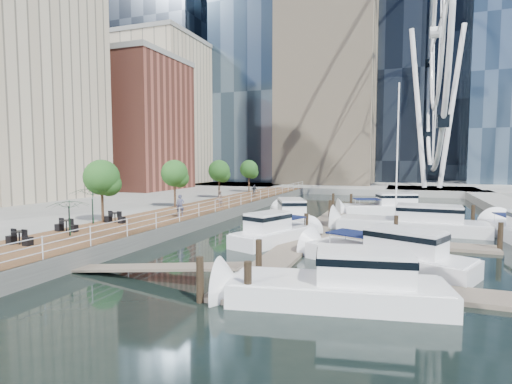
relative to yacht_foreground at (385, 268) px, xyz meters
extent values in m
plane|color=black|center=(-8.61, -1.79, 0.00)|extent=(520.00, 520.00, 0.00)
cube|color=brown|center=(-17.61, 13.21, 0.50)|extent=(6.00, 60.00, 1.00)
cube|color=#595954|center=(-14.61, 13.21, 0.50)|extent=(0.25, 60.00, 1.00)
cube|color=gray|center=(-44.61, 13.21, 0.50)|extent=(48.00, 90.00, 1.00)
cube|color=gray|center=(-8.61, 100.21, 0.50)|extent=(200.00, 114.00, 1.00)
cube|color=gray|center=(5.39, 50.21, 0.50)|extent=(14.00, 12.00, 1.00)
cube|color=#6D6051|center=(-5.61, 8.21, 0.10)|extent=(2.00, 32.00, 0.20)
cube|color=#6D6051|center=(0.39, -3.79, 0.10)|extent=(12.00, 2.00, 0.20)
cube|color=#6D6051|center=(0.39, 6.21, 0.10)|extent=(12.00, 2.00, 0.20)
cube|color=#6D6051|center=(0.39, 16.21, 0.10)|extent=(12.00, 2.00, 0.20)
cube|color=#BCAD8E|center=(-42.61, 14.21, 14.00)|extent=(14.00, 16.00, 26.00)
cube|color=brown|center=(-38.61, 32.21, 11.00)|extent=(12.00, 14.00, 20.00)
cube|color=#BCAD8E|center=(-44.61, 48.21, 15.00)|extent=(14.00, 16.00, 28.00)
cylinder|color=white|center=(2.89, 50.21, 14.00)|extent=(0.80, 0.80, 26.00)
cylinder|color=white|center=(7.89, 50.21, 14.00)|extent=(0.80, 0.80, 26.00)
torus|color=white|center=(5.39, 50.21, 26.00)|extent=(0.70, 44.70, 44.70)
cylinder|color=#3F2B1C|center=(-20.01, 2.21, 2.20)|extent=(0.20, 0.20, 2.40)
sphere|color=#265B1E|center=(-20.01, 2.21, 4.30)|extent=(2.60, 2.60, 2.60)
cylinder|color=#3F2B1C|center=(-20.01, 12.21, 2.20)|extent=(0.20, 0.20, 2.40)
sphere|color=#265B1E|center=(-20.01, 12.21, 4.30)|extent=(2.60, 2.60, 2.60)
cylinder|color=#3F2B1C|center=(-20.01, 22.21, 2.20)|extent=(0.20, 0.20, 2.40)
sphere|color=#265B1E|center=(-20.01, 22.21, 4.30)|extent=(2.60, 2.60, 2.60)
cylinder|color=#3F2B1C|center=(-20.01, 32.21, 2.20)|extent=(0.20, 0.20, 2.40)
sphere|color=#265B1E|center=(-20.01, 32.21, 4.30)|extent=(2.60, 2.60, 2.60)
imported|color=#484860|center=(-16.06, 6.58, 1.90)|extent=(0.78, 0.69, 1.80)
imported|color=gray|center=(-15.84, 13.44, 1.82)|extent=(0.93, 1.00, 1.63)
imported|color=#2F343B|center=(-16.65, 25.40, 1.76)|extent=(0.90, 0.38, 1.52)
imported|color=#0F371C|center=(-18.09, -2.86, 2.10)|extent=(2.61, 2.65, 2.21)
imported|color=#0E331B|center=(-20.11, 1.28, 2.35)|extent=(2.96, 3.02, 2.70)
camera|label=1|loc=(0.67, -21.33, 5.54)|focal=28.00mm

